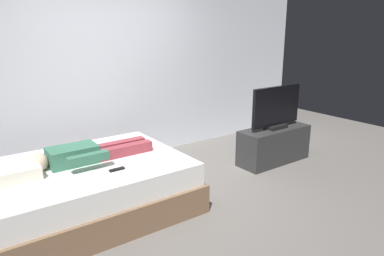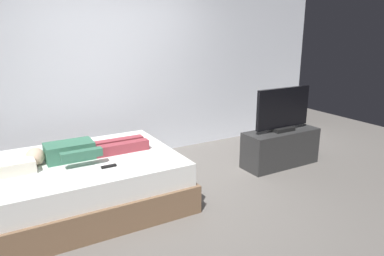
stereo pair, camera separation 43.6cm
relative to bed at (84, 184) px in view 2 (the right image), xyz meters
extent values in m
plane|color=slate|center=(0.80, -0.41, -0.26)|extent=(10.00, 10.00, 0.00)
cube|color=silver|center=(1.20, 1.29, 1.14)|extent=(6.40, 0.10, 2.80)
cube|color=brown|center=(0.00, 0.00, -0.11)|extent=(2.02, 1.50, 0.30)
cube|color=white|center=(0.00, 0.00, 0.16)|extent=(1.94, 1.42, 0.24)
cube|color=silver|center=(-0.69, 0.00, 0.34)|extent=(0.48, 0.34, 0.12)
cube|color=#387056|center=(-0.10, 0.06, 0.37)|extent=(0.48, 0.28, 0.18)
sphere|color=beige|center=(-0.43, 0.06, 0.37)|extent=(0.18, 0.18, 0.18)
cube|color=#993842|center=(0.44, -0.02, 0.33)|extent=(0.60, 0.11, 0.11)
cube|color=#993842|center=(0.44, 0.14, 0.33)|extent=(0.60, 0.11, 0.11)
cube|color=#387056|center=(-0.04, -0.22, 0.41)|extent=(0.40, 0.08, 0.08)
cube|color=black|center=(0.18, -0.36, 0.29)|extent=(0.15, 0.04, 0.02)
cube|color=#2D2D2D|center=(2.67, -0.14, -0.01)|extent=(1.10, 0.40, 0.50)
cube|color=black|center=(2.67, -0.14, 0.26)|extent=(0.32, 0.20, 0.05)
cube|color=black|center=(2.67, -0.14, 0.56)|extent=(0.88, 0.05, 0.54)
camera|label=1|loc=(-1.14, -3.39, 1.61)|focal=33.75mm
camera|label=2|loc=(-0.77, -3.63, 1.61)|focal=33.75mm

